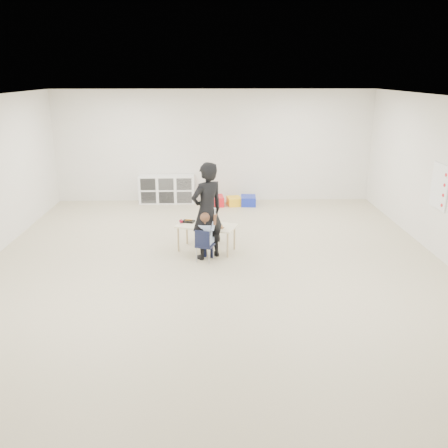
{
  "coord_description": "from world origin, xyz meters",
  "views": [
    {
      "loc": [
        -0.05,
        -7.49,
        3.17
      ],
      "look_at": [
        0.14,
        -0.24,
        0.85
      ],
      "focal_mm": 38.0,
      "sensor_mm": 36.0,
      "label": 1
    }
  ],
  "objects_px": {
    "table": "(207,238)",
    "adult": "(207,211)",
    "cubby_shelf": "(167,189)",
    "chair_near": "(205,245)",
    "child": "(205,236)"
  },
  "relations": [
    {
      "from": "child",
      "to": "cubby_shelf",
      "type": "xyz_separation_m",
      "value": [
        -1.02,
        3.98,
        -0.12
      ]
    },
    {
      "from": "table",
      "to": "adult",
      "type": "xyz_separation_m",
      "value": [
        0.02,
        -0.36,
        0.61
      ]
    },
    {
      "from": "table",
      "to": "chair_near",
      "type": "height_order",
      "value": "chair_near"
    },
    {
      "from": "child",
      "to": "adult",
      "type": "xyz_separation_m",
      "value": [
        0.04,
        0.15,
        0.4
      ]
    },
    {
      "from": "cubby_shelf",
      "to": "adult",
      "type": "bearing_deg",
      "value": -74.5
    },
    {
      "from": "cubby_shelf",
      "to": "adult",
      "type": "xyz_separation_m",
      "value": [
        1.06,
        -3.82,
        0.52
      ]
    },
    {
      "from": "cubby_shelf",
      "to": "adult",
      "type": "distance_m",
      "value": 4.0
    },
    {
      "from": "chair_near",
      "to": "adult",
      "type": "distance_m",
      "value": 0.59
    },
    {
      "from": "child",
      "to": "adult",
      "type": "bearing_deg",
      "value": 93.92
    },
    {
      "from": "table",
      "to": "chair_near",
      "type": "xyz_separation_m",
      "value": [
        -0.02,
        -0.51,
        0.04
      ]
    },
    {
      "from": "table",
      "to": "adult",
      "type": "bearing_deg",
      "value": -67.12
    },
    {
      "from": "cubby_shelf",
      "to": "table",
      "type": "bearing_deg",
      "value": -73.31
    },
    {
      "from": "chair_near",
      "to": "table",
      "type": "bearing_deg",
      "value": 107.03
    },
    {
      "from": "child",
      "to": "chair_near",
      "type": "bearing_deg",
      "value": 19.5
    },
    {
      "from": "cubby_shelf",
      "to": "child",
      "type": "bearing_deg",
      "value": -75.66
    }
  ]
}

